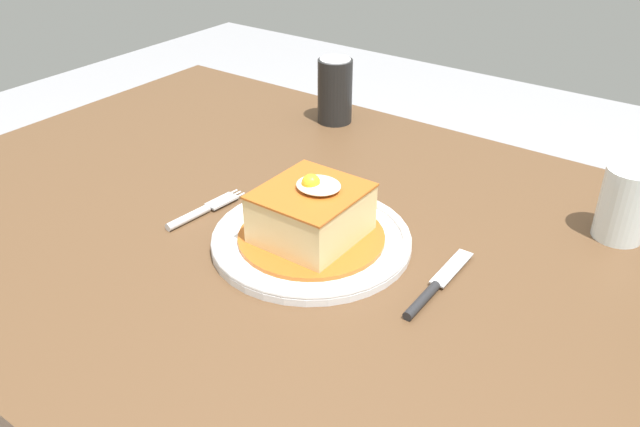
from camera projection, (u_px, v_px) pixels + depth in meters
The scene contains 7 objects.
dining_table at pixel (310, 293), 0.99m from camera, with size 1.34×0.90×0.77m.
main_plate at pixel (311, 239), 0.90m from camera, with size 0.27×0.27×0.02m.
sandwich_meal at pixel (311, 216), 0.88m from camera, with size 0.20×0.20×0.10m.
fork at pixel (199, 212), 0.96m from camera, with size 0.03×0.14×0.01m.
knife at pixel (431, 291), 0.80m from camera, with size 0.02×0.17×0.01m.
soda_can at pixel (335, 91), 1.25m from camera, with size 0.07×0.07×0.12m.
drinking_glass at pixel (623, 208), 0.90m from camera, with size 0.07×0.07×0.10m.
Camera 1 is at (0.47, -0.63, 1.27)m, focal length 36.81 mm.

